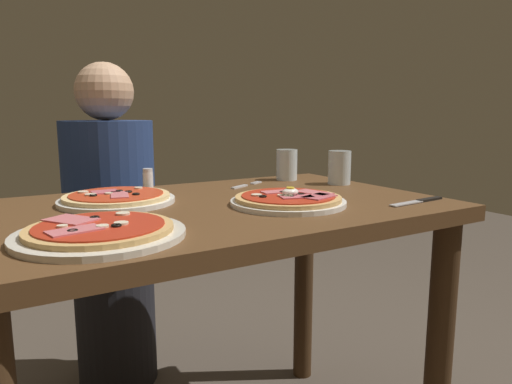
{
  "coord_description": "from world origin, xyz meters",
  "views": [
    {
      "loc": [
        -0.5,
        -1.05,
        1.0
      ],
      "look_at": [
        0.09,
        -0.05,
        0.81
      ],
      "focal_mm": 32.73,
      "sensor_mm": 36.0,
      "label": 1
    }
  ],
  "objects_px": {
    "water_glass_far": "(339,170)",
    "diner_person": "(112,237)",
    "pizza_across_left": "(117,198)",
    "water_glass_near": "(287,167)",
    "pizza_foreground": "(288,200)",
    "knife": "(420,201)",
    "fork": "(244,185)",
    "dining_table": "(215,256)",
    "pizza_across_right": "(100,232)",
    "salt_shaker": "(148,180)"
  },
  "relations": [
    {
      "from": "fork",
      "to": "pizza_across_left",
      "type": "bearing_deg",
      "value": -169.68
    },
    {
      "from": "water_glass_near",
      "to": "diner_person",
      "type": "distance_m",
      "value": 0.69
    },
    {
      "from": "pizza_across_right",
      "to": "salt_shaker",
      "type": "xyz_separation_m",
      "value": [
        0.24,
        0.46,
        0.02
      ]
    },
    {
      "from": "dining_table",
      "to": "fork",
      "type": "xyz_separation_m",
      "value": [
        0.21,
        0.21,
        0.14
      ]
    },
    {
      "from": "pizza_foreground",
      "to": "salt_shaker",
      "type": "distance_m",
      "value": 0.45
    },
    {
      "from": "pizza_foreground",
      "to": "water_glass_near",
      "type": "distance_m",
      "value": 0.45
    },
    {
      "from": "pizza_across_left",
      "to": "fork",
      "type": "relative_size",
      "value": 1.98
    },
    {
      "from": "pizza_across_left",
      "to": "water_glass_far",
      "type": "relative_size",
      "value": 2.7
    },
    {
      "from": "water_glass_near",
      "to": "salt_shaker",
      "type": "relative_size",
      "value": 1.56
    },
    {
      "from": "water_glass_far",
      "to": "pizza_across_left",
      "type": "bearing_deg",
      "value": 176.73
    },
    {
      "from": "pizza_across_left",
      "to": "water_glass_near",
      "type": "relative_size",
      "value": 2.78
    },
    {
      "from": "knife",
      "to": "water_glass_far",
      "type": "bearing_deg",
      "value": 85.59
    },
    {
      "from": "dining_table",
      "to": "pizza_across_right",
      "type": "bearing_deg",
      "value": -149.77
    },
    {
      "from": "pizza_across_right",
      "to": "salt_shaker",
      "type": "relative_size",
      "value": 4.63
    },
    {
      "from": "pizza_across_right",
      "to": "diner_person",
      "type": "bearing_deg",
      "value": 75.46
    },
    {
      "from": "fork",
      "to": "pizza_foreground",
      "type": "bearing_deg",
      "value": -99.62
    },
    {
      "from": "pizza_across_left",
      "to": "pizza_foreground",
      "type": "bearing_deg",
      "value": -33.96
    },
    {
      "from": "pizza_foreground",
      "to": "fork",
      "type": "xyz_separation_m",
      "value": [
        0.05,
        0.32,
        -0.01
      ]
    },
    {
      "from": "pizza_foreground",
      "to": "pizza_across_right",
      "type": "bearing_deg",
      "value": -170.48
    },
    {
      "from": "water_glass_near",
      "to": "knife",
      "type": "relative_size",
      "value": 0.53
    },
    {
      "from": "dining_table",
      "to": "pizza_foreground",
      "type": "bearing_deg",
      "value": -34.96
    },
    {
      "from": "pizza_across_right",
      "to": "water_glass_far",
      "type": "relative_size",
      "value": 2.89
    },
    {
      "from": "pizza_across_right",
      "to": "diner_person",
      "type": "height_order",
      "value": "diner_person"
    },
    {
      "from": "diner_person",
      "to": "pizza_foreground",
      "type": "bearing_deg",
      "value": 109.24
    },
    {
      "from": "pizza_foreground",
      "to": "pizza_across_right",
      "type": "height_order",
      "value": "pizza_foreground"
    },
    {
      "from": "knife",
      "to": "water_glass_near",
      "type": "bearing_deg",
      "value": 97.14
    },
    {
      "from": "water_glass_near",
      "to": "pizza_across_left",
      "type": "bearing_deg",
      "value": -168.33
    },
    {
      "from": "water_glass_far",
      "to": "salt_shaker",
      "type": "bearing_deg",
      "value": 162.64
    },
    {
      "from": "dining_table",
      "to": "pizza_across_left",
      "type": "relative_size",
      "value": 3.95
    },
    {
      "from": "pizza_across_left",
      "to": "water_glass_far",
      "type": "height_order",
      "value": "water_glass_far"
    },
    {
      "from": "salt_shaker",
      "to": "pizza_foreground",
      "type": "bearing_deg",
      "value": -58.56
    },
    {
      "from": "water_glass_near",
      "to": "water_glass_far",
      "type": "bearing_deg",
      "value": -61.29
    },
    {
      "from": "water_glass_near",
      "to": "salt_shaker",
      "type": "bearing_deg",
      "value": 178.43
    },
    {
      "from": "knife",
      "to": "salt_shaker",
      "type": "height_order",
      "value": "salt_shaker"
    },
    {
      "from": "dining_table",
      "to": "water_glass_near",
      "type": "distance_m",
      "value": 0.51
    },
    {
      "from": "pizza_foreground",
      "to": "knife",
      "type": "bearing_deg",
      "value": -24.59
    },
    {
      "from": "pizza_across_left",
      "to": "water_glass_near",
      "type": "height_order",
      "value": "water_glass_near"
    },
    {
      "from": "water_glass_far",
      "to": "dining_table",
      "type": "bearing_deg",
      "value": -169.04
    },
    {
      "from": "pizza_across_left",
      "to": "fork",
      "type": "distance_m",
      "value": 0.42
    },
    {
      "from": "dining_table",
      "to": "salt_shaker",
      "type": "xyz_separation_m",
      "value": [
        -0.08,
        0.28,
        0.17
      ]
    },
    {
      "from": "pizza_across_left",
      "to": "fork",
      "type": "height_order",
      "value": "pizza_across_left"
    },
    {
      "from": "pizza_foreground",
      "to": "water_glass_near",
      "type": "bearing_deg",
      "value": 56.02
    },
    {
      "from": "pizza_across_right",
      "to": "fork",
      "type": "xyz_separation_m",
      "value": [
        0.53,
        0.4,
        -0.01
      ]
    },
    {
      "from": "fork",
      "to": "diner_person",
      "type": "distance_m",
      "value": 0.58
    },
    {
      "from": "water_glass_far",
      "to": "diner_person",
      "type": "xyz_separation_m",
      "value": [
        -0.6,
        0.54,
        -0.27
      ]
    },
    {
      "from": "dining_table",
      "to": "pizza_across_right",
      "type": "xyz_separation_m",
      "value": [
        -0.32,
        -0.19,
        0.15
      ]
    },
    {
      "from": "salt_shaker",
      "to": "water_glass_near",
      "type": "bearing_deg",
      "value": -1.57
    },
    {
      "from": "pizza_foreground",
      "to": "fork",
      "type": "bearing_deg",
      "value": 80.38
    },
    {
      "from": "pizza_across_right",
      "to": "fork",
      "type": "height_order",
      "value": "pizza_across_right"
    },
    {
      "from": "pizza_across_left",
      "to": "salt_shaker",
      "type": "xyz_separation_m",
      "value": [
        0.13,
        0.14,
        0.02
      ]
    }
  ]
}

